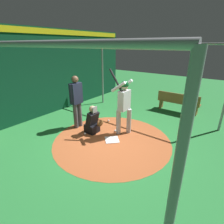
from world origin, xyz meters
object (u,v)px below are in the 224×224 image
object	(u,v)px
baseball_0	(115,131)
baseball_1	(85,134)
baseball_2	(109,121)
bench	(178,102)
home_plate	(112,140)
catcher	(93,122)
umpire	(76,99)
batter	(124,102)

from	to	relation	value
baseball_0	baseball_1	bearing A→B (deg)	-132.11
baseball_2	bench	bearing A→B (deg)	56.16
baseball_0	home_plate	bearing A→B (deg)	-65.34
home_plate	baseball_0	xyz separation A→B (m)	(-0.23, 0.50, 0.03)
catcher	baseball_1	xyz separation A→B (m)	(-0.10, -0.30, -0.33)
umpire	batter	bearing A→B (deg)	19.93
catcher	bench	world-z (taller)	catcher
home_plate	baseball_2	xyz separation A→B (m)	(-0.93, 1.03, 0.03)
home_plate	batter	distance (m)	1.24
batter	baseball_0	world-z (taller)	batter
home_plate	baseball_0	distance (m)	0.55
batter	baseball_0	distance (m)	1.08
batter	baseball_1	world-z (taller)	batter
batter	baseball_0	size ratio (longest dim) A/B	28.71
home_plate	bench	size ratio (longest dim) A/B	0.24
home_plate	catcher	size ratio (longest dim) A/B	0.44
batter	catcher	size ratio (longest dim) A/B	2.21
catcher	baseball_1	world-z (taller)	catcher
umpire	baseball_2	world-z (taller)	umpire
home_plate	baseball_2	bearing A→B (deg)	131.99
batter	umpire	distance (m)	1.67
batter	bench	distance (m)	3.28
batter	baseball_1	xyz separation A→B (m)	(-0.94, -0.88, -1.05)
home_plate	baseball_1	xyz separation A→B (m)	(-0.92, -0.27, 0.03)
catcher	umpire	bearing A→B (deg)	179.77
batter	baseball_2	bearing A→B (deg)	156.00
baseball_2	home_plate	bearing A→B (deg)	-48.01
batter	bench	size ratio (longest dim) A/B	1.20
umpire	baseball_1	bearing A→B (deg)	-26.02
baseball_0	umpire	bearing A→B (deg)	-160.80
catcher	baseball_2	distance (m)	1.05
batter	baseball_2	world-z (taller)	batter
umpire	bench	bearing A→B (deg)	56.61
batter	umpire	size ratio (longest dim) A/B	1.15
bench	baseball_2	bearing A→B (deg)	-123.84
batter	umpire	bearing A→B (deg)	-160.07
bench	catcher	bearing A→B (deg)	-114.75
batter	baseball_2	size ratio (longest dim) A/B	28.71
batter	catcher	world-z (taller)	batter
home_plate	baseball_2	size ratio (longest dim) A/B	5.68
home_plate	baseball_1	size ratio (longest dim) A/B	5.68
catcher	baseball_0	distance (m)	0.83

